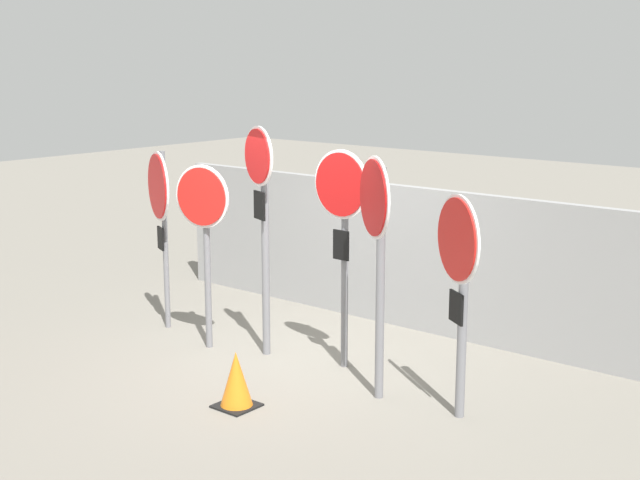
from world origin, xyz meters
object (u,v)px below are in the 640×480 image
object	(u,v)px
stop_sign_3	(342,216)
stop_sign_0	(160,200)
stop_sign_1	(204,218)
stop_sign_2	(262,202)
traffic_cone_0	(236,380)
stop_sign_4	(377,231)
stop_sign_5	(459,267)

from	to	relation	value
stop_sign_3	stop_sign_0	bearing A→B (deg)	-170.97
stop_sign_0	stop_sign_1	bearing A→B (deg)	13.64
stop_sign_2	traffic_cone_0	world-z (taller)	stop_sign_2
stop_sign_2	stop_sign_4	size ratio (longest dim) A/B	1.07
stop_sign_1	stop_sign_3	bearing A→B (deg)	6.11
stop_sign_2	stop_sign_4	world-z (taller)	stop_sign_2
stop_sign_2	stop_sign_5	distance (m)	2.67
stop_sign_4	stop_sign_5	world-z (taller)	stop_sign_4
stop_sign_2	traffic_cone_0	distance (m)	2.17
stop_sign_4	traffic_cone_0	size ratio (longest dim) A/B	4.32
stop_sign_2	stop_sign_4	xyz separation A→B (m)	(1.77, -0.26, -0.07)
stop_sign_3	stop_sign_5	world-z (taller)	stop_sign_3
stop_sign_4	stop_sign_2	bearing A→B (deg)	-153.59
stop_sign_2	stop_sign_3	size ratio (longest dim) A/B	1.09
stop_sign_4	stop_sign_3	bearing A→B (deg)	-176.42
stop_sign_0	stop_sign_2	distance (m)	1.68
stop_sign_3	stop_sign_4	xyz separation A→B (m)	(0.81, -0.49, 0.01)
stop_sign_1	traffic_cone_0	distance (m)	2.25
stop_sign_1	stop_sign_3	world-z (taller)	stop_sign_3
stop_sign_0	stop_sign_1	xyz separation A→B (m)	(1.00, -0.21, -0.08)
stop_sign_4	traffic_cone_0	xyz separation A→B (m)	(-0.90, -1.05, -1.43)
stop_sign_0	stop_sign_1	distance (m)	1.02
stop_sign_0	stop_sign_2	xyz separation A→B (m)	(1.67, 0.05, 0.14)
stop_sign_0	stop_sign_4	xyz separation A→B (m)	(3.44, -0.21, 0.08)
stop_sign_0	stop_sign_3	size ratio (longest dim) A/B	0.93
stop_sign_1	stop_sign_2	size ratio (longest dim) A/B	0.83
stop_sign_1	stop_sign_2	xyz separation A→B (m)	(0.67, 0.26, 0.22)
stop_sign_2	traffic_cone_0	bearing A→B (deg)	-35.46
stop_sign_3	stop_sign_5	xyz separation A→B (m)	(1.68, -0.40, -0.23)
stop_sign_2	stop_sign_3	world-z (taller)	stop_sign_2
traffic_cone_0	stop_sign_5	bearing A→B (deg)	32.72
stop_sign_3	stop_sign_4	distance (m)	0.94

